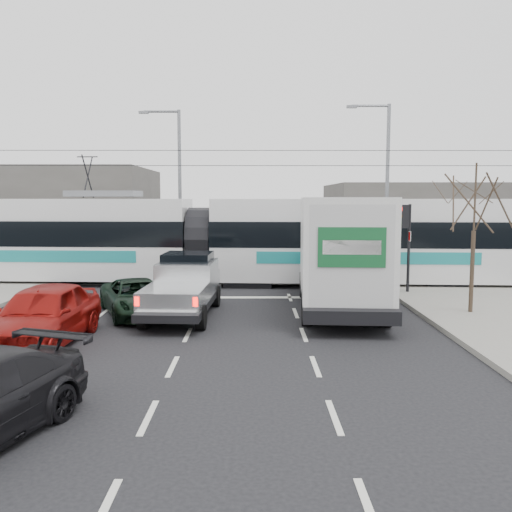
{
  "coord_description": "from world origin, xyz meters",
  "views": [
    {
      "loc": [
        0.21,
        -15.52,
        3.98
      ],
      "look_at": [
        0.33,
        4.93,
        1.8
      ],
      "focal_mm": 38.0,
      "sensor_mm": 36.0,
      "label": 1
    }
  ],
  "objects_px": {
    "traffic_signal": "(406,229)",
    "box_truck": "(341,256)",
    "bare_tree": "(475,204)",
    "green_car": "(138,298)",
    "tram": "(200,239)",
    "street_lamp_near": "(384,177)",
    "street_lamp_far": "(177,179)",
    "red_car": "(43,315)",
    "silver_pickup": "(185,285)",
    "navy_pickup": "(351,279)"
  },
  "relations": [
    {
      "from": "street_lamp_near",
      "to": "street_lamp_far",
      "type": "xyz_separation_m",
      "value": [
        -11.5,
        2.0,
        0.0
      ]
    },
    {
      "from": "silver_pickup",
      "to": "tram",
      "type": "bearing_deg",
      "value": 94.35
    },
    {
      "from": "traffic_signal",
      "to": "tram",
      "type": "height_order",
      "value": "tram"
    },
    {
      "from": "street_lamp_near",
      "to": "tram",
      "type": "xyz_separation_m",
      "value": [
        -9.58,
        -4.4,
        -3.02
      ]
    },
    {
      "from": "tram",
      "to": "navy_pickup",
      "type": "relative_size",
      "value": 5.98
    },
    {
      "from": "street_lamp_near",
      "to": "street_lamp_far",
      "type": "bearing_deg",
      "value": 170.13
    },
    {
      "from": "bare_tree",
      "to": "traffic_signal",
      "type": "bearing_deg",
      "value": 105.76
    },
    {
      "from": "tram",
      "to": "green_car",
      "type": "relative_size",
      "value": 6.62
    },
    {
      "from": "silver_pickup",
      "to": "box_truck",
      "type": "distance_m",
      "value": 5.51
    },
    {
      "from": "street_lamp_far",
      "to": "street_lamp_near",
      "type": "bearing_deg",
      "value": -9.87
    },
    {
      "from": "bare_tree",
      "to": "street_lamp_far",
      "type": "xyz_separation_m",
      "value": [
        -11.79,
        13.5,
        1.32
      ]
    },
    {
      "from": "traffic_signal",
      "to": "street_lamp_near",
      "type": "bearing_deg",
      "value": 83.59
    },
    {
      "from": "navy_pickup",
      "to": "red_car",
      "type": "bearing_deg",
      "value": -145.73
    },
    {
      "from": "box_truck",
      "to": "red_car",
      "type": "xyz_separation_m",
      "value": [
        -8.79,
        -4.24,
        -1.15
      ]
    },
    {
      "from": "box_truck",
      "to": "red_car",
      "type": "distance_m",
      "value": 9.82
    },
    {
      "from": "street_lamp_near",
      "to": "tram",
      "type": "height_order",
      "value": "street_lamp_near"
    },
    {
      "from": "box_truck",
      "to": "navy_pickup",
      "type": "relative_size",
      "value": 1.69
    },
    {
      "from": "red_car",
      "to": "box_truck",
      "type": "bearing_deg",
      "value": 27.97
    },
    {
      "from": "tram",
      "to": "green_car",
      "type": "height_order",
      "value": "tram"
    },
    {
      "from": "tram",
      "to": "street_lamp_near",
      "type": "bearing_deg",
      "value": 27.94
    },
    {
      "from": "tram",
      "to": "box_truck",
      "type": "relative_size",
      "value": 3.53
    },
    {
      "from": "box_truck",
      "to": "traffic_signal",
      "type": "bearing_deg",
      "value": 50.09
    },
    {
      "from": "silver_pickup",
      "to": "red_car",
      "type": "relative_size",
      "value": 1.18
    },
    {
      "from": "traffic_signal",
      "to": "red_car",
      "type": "bearing_deg",
      "value": -147.88
    },
    {
      "from": "traffic_signal",
      "to": "box_truck",
      "type": "height_order",
      "value": "box_truck"
    },
    {
      "from": "traffic_signal",
      "to": "navy_pickup",
      "type": "xyz_separation_m",
      "value": [
        -2.61,
        -2.14,
        -1.76
      ]
    },
    {
      "from": "traffic_signal",
      "to": "street_lamp_near",
      "type": "distance_m",
      "value": 7.91
    },
    {
      "from": "traffic_signal",
      "to": "box_truck",
      "type": "relative_size",
      "value": 0.44
    },
    {
      "from": "bare_tree",
      "to": "street_lamp_far",
      "type": "bearing_deg",
      "value": 131.12
    },
    {
      "from": "street_lamp_near",
      "to": "navy_pickup",
      "type": "height_order",
      "value": "street_lamp_near"
    },
    {
      "from": "street_lamp_near",
      "to": "tram",
      "type": "distance_m",
      "value": 10.97
    },
    {
      "from": "bare_tree",
      "to": "navy_pickup",
      "type": "height_order",
      "value": "bare_tree"
    },
    {
      "from": "silver_pickup",
      "to": "navy_pickup",
      "type": "relative_size",
      "value": 1.19
    },
    {
      "from": "street_lamp_far",
      "to": "tram",
      "type": "relative_size",
      "value": 0.31
    },
    {
      "from": "street_lamp_near",
      "to": "green_car",
      "type": "bearing_deg",
      "value": -134.39
    },
    {
      "from": "traffic_signal",
      "to": "red_car",
      "type": "distance_m",
      "value": 14.27
    },
    {
      "from": "street_lamp_far",
      "to": "red_car",
      "type": "xyz_separation_m",
      "value": [
        -1.32,
        -17.02,
        -4.28
      ]
    },
    {
      "from": "bare_tree",
      "to": "street_lamp_near",
      "type": "height_order",
      "value": "street_lamp_near"
    },
    {
      "from": "bare_tree",
      "to": "navy_pickup",
      "type": "relative_size",
      "value": 1.03
    },
    {
      "from": "bare_tree",
      "to": "navy_pickup",
      "type": "xyz_separation_m",
      "value": [
        -3.74,
        1.86,
        -2.81
      ]
    },
    {
      "from": "traffic_signal",
      "to": "street_lamp_near",
      "type": "xyz_separation_m",
      "value": [
        0.84,
        7.5,
        2.37
      ]
    },
    {
      "from": "bare_tree",
      "to": "green_car",
      "type": "height_order",
      "value": "bare_tree"
    },
    {
      "from": "bare_tree",
      "to": "street_lamp_near",
      "type": "relative_size",
      "value": 0.56
    },
    {
      "from": "traffic_signal",
      "to": "red_car",
      "type": "xyz_separation_m",
      "value": [
        -11.97,
        -7.52,
        -1.91
      ]
    },
    {
      "from": "traffic_signal",
      "to": "navy_pickup",
      "type": "bearing_deg",
      "value": -140.68
    },
    {
      "from": "traffic_signal",
      "to": "green_car",
      "type": "relative_size",
      "value": 0.82
    },
    {
      "from": "box_truck",
      "to": "green_car",
      "type": "bearing_deg",
      "value": -171.64
    },
    {
      "from": "silver_pickup",
      "to": "bare_tree",
      "type": "bearing_deg",
      "value": 1.24
    },
    {
      "from": "bare_tree",
      "to": "silver_pickup",
      "type": "bearing_deg",
      "value": 178.07
    },
    {
      "from": "green_car",
      "to": "street_lamp_far",
      "type": "bearing_deg",
      "value": 68.95
    }
  ]
}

